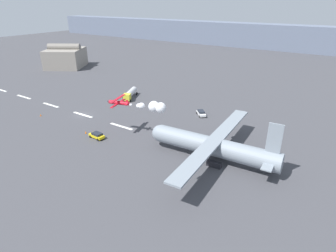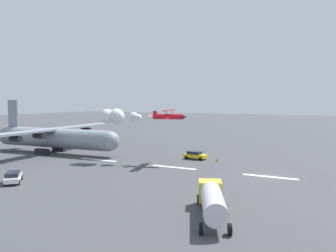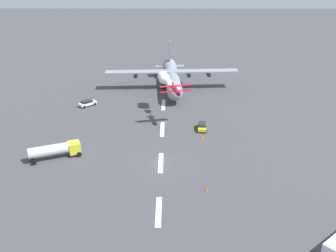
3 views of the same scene
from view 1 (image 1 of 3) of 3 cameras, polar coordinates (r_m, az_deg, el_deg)
The scene contains 16 objects.
ground_plane at distance 90.50m, azimuth -16.89°, elevation 2.20°, with size 440.00×440.00×0.00m, color #424247.
runway_stripe_0 at distance 129.26m, azimuth -30.80°, elevation 6.30°, with size 8.00×0.90×0.01m, color white.
runway_stripe_1 at distance 115.63m, azimuth -27.19°, elevation 5.27°, with size 8.00×0.90×0.01m, color white.
runway_stripe_2 at distance 102.62m, azimuth -22.66°, elevation 3.94°, with size 8.00×0.90×0.01m, color white.
runway_stripe_3 at distance 90.50m, azimuth -16.89°, elevation 2.21°, with size 8.00×0.90×0.01m, color white.
runway_stripe_4 at distance 79.67m, azimuth -9.46°, elevation -0.06°, with size 8.00×0.90×0.01m, color white.
runway_stripe_5 at distance 70.74m, azimuth 0.07°, elevation -2.96°, with size 8.00×0.90×0.01m, color white.
mountain_ridge_distant at distance 225.68m, azimuth 16.98°, elevation 17.15°, with size 396.00×16.00×16.87m, color slate.
cargo_transport_plane at distance 62.04m, azimuth 8.49°, elevation -3.82°, with size 29.82×38.02×11.31m.
stunt_biplane_red at distance 69.50m, azimuth -3.51°, elevation 3.99°, with size 15.64×8.00×2.78m.
fuel_tanker_truck at distance 101.97m, azimuth -7.69°, elevation 6.55°, with size 6.24×9.97×2.90m.
followme_car_yellow at distance 73.88m, azimuth -14.24°, elevation -1.83°, with size 4.41×2.28×1.52m.
airport_staff_sedan at distance 86.39m, azimuth 6.74°, elevation 2.65°, with size 4.43×4.52×1.52m.
hangar_building at distance 159.26m, azimuth -20.05°, elevation 12.93°, with size 24.45×24.98×12.04m.
traffic_cone_near at distance 93.79m, azimuth -24.41°, elevation 2.05°, with size 0.44×0.44×0.75m, color orange.
traffic_cone_far at distance 77.40m, azimuth -16.34°, elevation -1.21°, with size 0.44×0.44×0.75m, color orange.
Camera 1 is at (66.22, -52.55, 32.31)m, focal length 30.06 mm.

